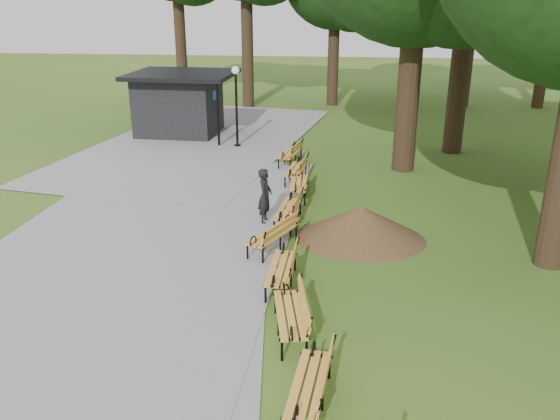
# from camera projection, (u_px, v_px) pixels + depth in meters

# --- Properties ---
(ground) EXTENTS (100.00, 100.00, 0.00)m
(ground) POSITION_uv_depth(u_px,v_px,m) (273.00, 312.00, 11.85)
(ground) COLOR #385E1B
(ground) RESTS_ON ground
(path) EXTENTS (12.00, 38.00, 0.06)m
(path) POSITION_uv_depth(u_px,v_px,m) (134.00, 243.00, 15.03)
(path) COLOR gray
(path) RESTS_ON ground
(person) EXTENTS (0.43, 0.61, 1.59)m
(person) POSITION_uv_depth(u_px,v_px,m) (265.00, 196.00, 16.17)
(person) COLOR black
(person) RESTS_ON ground
(kiosk) EXTENTS (4.67, 4.11, 2.82)m
(kiosk) POSITION_uv_depth(u_px,v_px,m) (179.00, 103.00, 26.20)
(kiosk) COLOR black
(kiosk) RESTS_ON ground
(lamp_post) EXTENTS (0.32, 0.32, 3.34)m
(lamp_post) POSITION_uv_depth(u_px,v_px,m) (236.00, 90.00, 23.60)
(lamp_post) COLOR black
(lamp_post) RESTS_ON ground
(dirt_mound) EXTENTS (2.89, 2.89, 0.91)m
(dirt_mound) POSITION_uv_depth(u_px,v_px,m) (361.00, 223.00, 15.19)
(dirt_mound) COLOR #47301C
(dirt_mound) RESTS_ON ground
(bench_1) EXTENTS (0.83, 1.95, 0.88)m
(bench_1) POSITION_uv_depth(u_px,v_px,m) (309.00, 385.00, 8.96)
(bench_1) COLOR gold
(bench_1) RESTS_ON ground
(bench_2) EXTENTS (0.98, 1.99, 0.88)m
(bench_2) POSITION_uv_depth(u_px,v_px,m) (290.00, 315.00, 10.92)
(bench_2) COLOR gold
(bench_2) RESTS_ON ground
(bench_3) EXTENTS (0.69, 1.92, 0.88)m
(bench_3) POSITION_uv_depth(u_px,v_px,m) (281.00, 269.00, 12.73)
(bench_3) COLOR gold
(bench_3) RESTS_ON ground
(bench_4) EXTENTS (1.37, 1.99, 0.88)m
(bench_4) POSITION_uv_depth(u_px,v_px,m) (273.00, 234.00, 14.53)
(bench_4) COLOR gold
(bench_4) RESTS_ON ground
(bench_5) EXTENTS (0.81, 1.95, 0.88)m
(bench_5) POSITION_uv_depth(u_px,v_px,m) (288.00, 210.00, 16.18)
(bench_5) COLOR gold
(bench_5) RESTS_ON ground
(bench_6) EXTENTS (0.70, 1.92, 0.88)m
(bench_6) POSITION_uv_depth(u_px,v_px,m) (299.00, 183.00, 18.40)
(bench_6) COLOR gold
(bench_6) RESTS_ON ground
(bench_7) EXTENTS (0.82, 1.95, 0.88)m
(bench_7) POSITION_uv_depth(u_px,v_px,m) (296.00, 169.00, 19.85)
(bench_7) COLOR gold
(bench_7) RESTS_ON ground
(bench_8) EXTENTS (0.95, 1.98, 0.88)m
(bench_8) POSITION_uv_depth(u_px,v_px,m) (290.00, 153.00, 21.84)
(bench_8) COLOR gold
(bench_8) RESTS_ON ground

